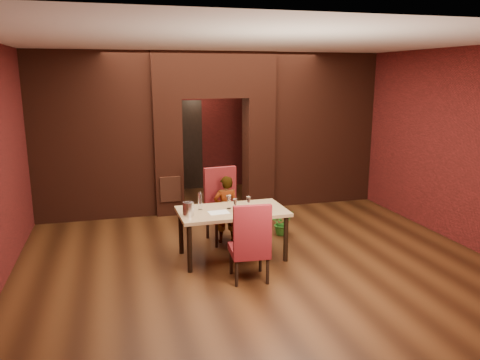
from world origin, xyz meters
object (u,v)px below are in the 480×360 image
Objects in this scene: chair_far at (225,206)px; wine_glass_b at (235,205)px; dining_table at (232,234)px; water_bottle at (200,201)px; wine_bucket at (188,209)px; chair_near at (249,241)px; wine_glass_a at (229,202)px; wine_glass_c at (248,202)px; person_seated at (226,209)px; potted_plant at (282,223)px.

chair_far reaches higher than wine_glass_b.
water_bottle is (-0.46, 0.14, 0.52)m from dining_table.
chair_far is at bearing 48.90° from wine_bucket.
chair_far reaches higher than chair_near.
chair_near is 1.04m from wine_bucket.
chair_far is at bearing 84.03° from dining_table.
wine_glass_a is 0.30m from wine_glass_c.
water_bottle is at bearing 161.72° from dining_table.
chair_near reaches higher than dining_table.
wine_glass_c is 0.91× the size of wine_bucket.
person_seated is 6.22× the size of wine_glass_c.
wine_bucket reaches higher than wine_glass_b.
person_seated is at bearing 106.36° from wine_glass_c.
dining_table is 0.49m from wine_glass_a.
wine_glass_a is 0.77× the size of water_bottle.
wine_glass_c is (0.24, 0.84, 0.30)m from chair_near.
wine_glass_b is 0.73m from wine_bucket.
water_bottle is at bearing -58.85° from chair_near.
chair_far reaches higher than wine_glass_c.
dining_table is at bearing -101.82° from chair_far.
chair_far reaches higher than potted_plant.
wine_glass_b is at bearing -59.97° from wine_glass_a.
chair_near is at bearing 91.65° from person_seated.
chair_near is (0.02, -0.82, 0.18)m from dining_table.
water_bottle is (-0.43, 0.07, 0.03)m from wine_glass_a.
dining_table is 1.46× the size of chair_near.
potted_plant is at bearing 34.67° from dining_table.
dining_table is at bearing -17.23° from water_bottle.
wine_glass_b is 0.89× the size of wine_bucket.
wine_glass_a is at bearing -147.59° from potted_plant.
wine_glass_c is (0.26, 0.02, 0.47)m from dining_table.
potted_plant is (1.10, 0.79, -0.17)m from dining_table.
water_bottle is (-0.49, 0.97, 0.34)m from chair_near.
wine_glass_c is at bearing -137.38° from potted_plant.
water_bottle reaches higher than dining_table.
chair_near is at bearing -63.23° from water_bottle.
wine_bucket is (-0.72, -0.08, 0.01)m from wine_glass_b.
water_bottle is 1.82m from potted_plant.
wine_bucket is (-0.65, -0.20, -0.00)m from wine_glass_a.
wine_glass_a is 0.44m from water_bottle.
chair_near is 2.63× the size of potted_plant.
person_seated is 1.14m from wine_bucket.
water_bottle is at bearing 48.90° from person_seated.
potted_plant is at bearing 27.12° from wine_bucket.
wine_glass_a is at bearing 112.51° from dining_table.
wine_bucket is at bearing -171.25° from wine_glass_c.
chair_far is at bearing 105.68° from wine_glass_c.
chair_near is at bearing -90.77° from wine_glass_b.
wine_glass_b is (-0.03, -0.73, 0.28)m from person_seated.
water_bottle is at bearing 170.62° from wine_glass_a.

